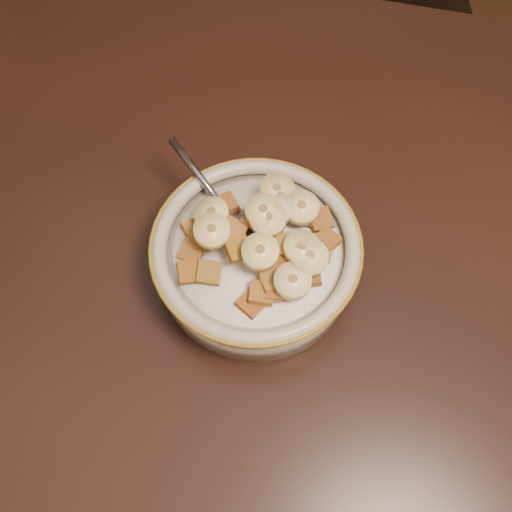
# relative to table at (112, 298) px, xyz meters

# --- Properties ---
(floor) EXTENTS (4.00, 4.50, 0.10)m
(floor) POSITION_rel_table_xyz_m (0.00, 0.00, -0.78)
(floor) COLOR #422816
(floor) RESTS_ON ground
(table) EXTENTS (1.40, 0.91, 0.04)m
(table) POSITION_rel_table_xyz_m (0.00, 0.00, 0.00)
(table) COLOR black
(table) RESTS_ON floor
(cereal_bowl) EXTENTS (0.18, 0.18, 0.04)m
(cereal_bowl) POSITION_rel_table_xyz_m (0.13, 0.05, 0.04)
(cereal_bowl) COLOR #B6B299
(cereal_bowl) RESTS_ON table
(milk) EXTENTS (0.15, 0.15, 0.00)m
(milk) POSITION_rel_table_xyz_m (0.13, 0.05, 0.06)
(milk) COLOR white
(milk) RESTS_ON cereal_bowl
(spoon) EXTENTS (0.05, 0.05, 0.01)m
(spoon) POSITION_rel_table_xyz_m (0.11, 0.07, 0.07)
(spoon) COLOR gray
(spoon) RESTS_ON cereal_bowl
(cereal_square_0) EXTENTS (0.03, 0.03, 0.01)m
(cereal_square_0) POSITION_rel_table_xyz_m (0.16, 0.10, 0.07)
(cereal_square_0) COLOR brown
(cereal_square_0) RESTS_ON milk
(cereal_square_1) EXTENTS (0.03, 0.03, 0.01)m
(cereal_square_1) POSITION_rel_table_xyz_m (0.18, 0.04, 0.07)
(cereal_square_1) COLOR brown
(cereal_square_1) RESTS_ON milk
(cereal_square_2) EXTENTS (0.03, 0.03, 0.01)m
(cereal_square_2) POSITION_rel_table_xyz_m (0.13, 0.08, 0.08)
(cereal_square_2) COLOR brown
(cereal_square_2) RESTS_ON milk
(cereal_square_3) EXTENTS (0.02, 0.02, 0.01)m
(cereal_square_3) POSITION_rel_table_xyz_m (0.08, 0.03, 0.07)
(cereal_square_3) COLOR #9C6028
(cereal_square_3) RESTS_ON milk
(cereal_square_4) EXTENTS (0.02, 0.02, 0.01)m
(cereal_square_4) POSITION_rel_table_xyz_m (0.18, 0.06, 0.07)
(cereal_square_4) COLOR #986133
(cereal_square_4) RESTS_ON milk
(cereal_square_5) EXTENTS (0.03, 0.03, 0.01)m
(cereal_square_5) POSITION_rel_table_xyz_m (0.14, -0.00, 0.07)
(cereal_square_5) COLOR brown
(cereal_square_5) RESTS_ON milk
(cereal_square_6) EXTENTS (0.02, 0.03, 0.01)m
(cereal_square_6) POSITION_rel_table_xyz_m (0.12, 0.07, 0.08)
(cereal_square_6) COLOR #905C23
(cereal_square_6) RESTS_ON milk
(cereal_square_7) EXTENTS (0.02, 0.02, 0.01)m
(cereal_square_7) POSITION_rel_table_xyz_m (0.09, 0.06, 0.08)
(cereal_square_7) COLOR brown
(cereal_square_7) RESTS_ON milk
(cereal_square_8) EXTENTS (0.02, 0.02, 0.01)m
(cereal_square_8) POSITION_rel_table_xyz_m (0.18, 0.06, 0.07)
(cereal_square_8) COLOR brown
(cereal_square_8) RESTS_ON milk
(cereal_square_9) EXTENTS (0.03, 0.03, 0.01)m
(cereal_square_9) POSITION_rel_table_xyz_m (0.18, 0.09, 0.07)
(cereal_square_9) COLOR brown
(cereal_square_9) RESTS_ON milk
(cereal_square_10) EXTENTS (0.03, 0.03, 0.01)m
(cereal_square_10) POSITION_rel_table_xyz_m (0.13, 0.09, 0.08)
(cereal_square_10) COLOR brown
(cereal_square_10) RESTS_ON milk
(cereal_square_11) EXTENTS (0.03, 0.03, 0.01)m
(cereal_square_11) POSITION_rel_table_xyz_m (0.19, 0.07, 0.07)
(cereal_square_11) COLOR olive
(cereal_square_11) RESTS_ON milk
(cereal_square_12) EXTENTS (0.03, 0.03, 0.01)m
(cereal_square_12) POSITION_rel_table_xyz_m (0.15, 0.05, 0.08)
(cereal_square_12) COLOR olive
(cereal_square_12) RESTS_ON milk
(cereal_square_13) EXTENTS (0.02, 0.02, 0.01)m
(cereal_square_13) POSITION_rel_table_xyz_m (0.11, 0.05, 0.08)
(cereal_square_13) COLOR brown
(cereal_square_13) RESTS_ON milk
(cereal_square_14) EXTENTS (0.02, 0.02, 0.01)m
(cereal_square_14) POSITION_rel_table_xyz_m (0.10, 0.02, 0.07)
(cereal_square_14) COLOR brown
(cereal_square_14) RESTS_ON milk
(cereal_square_15) EXTENTS (0.03, 0.03, 0.01)m
(cereal_square_15) POSITION_rel_table_xyz_m (0.09, 0.08, 0.07)
(cereal_square_15) COLOR brown
(cereal_square_15) RESTS_ON milk
(cereal_square_16) EXTENTS (0.02, 0.02, 0.01)m
(cereal_square_16) POSITION_rel_table_xyz_m (0.14, 0.01, 0.07)
(cereal_square_16) COLOR brown
(cereal_square_16) RESTS_ON milk
(cereal_square_17) EXTENTS (0.03, 0.03, 0.01)m
(cereal_square_17) POSITION_rel_table_xyz_m (0.12, 0.04, 0.08)
(cereal_square_17) COLOR brown
(cereal_square_17) RESTS_ON milk
(cereal_square_18) EXTENTS (0.03, 0.03, 0.01)m
(cereal_square_18) POSITION_rel_table_xyz_m (0.15, 0.02, 0.07)
(cereal_square_18) COLOR #9B6921
(cereal_square_18) RESTS_ON milk
(cereal_square_19) EXTENTS (0.02, 0.02, 0.01)m
(cereal_square_19) POSITION_rel_table_xyz_m (0.15, 0.01, 0.07)
(cereal_square_19) COLOR #965426
(cereal_square_19) RESTS_ON milk
(cereal_square_20) EXTENTS (0.03, 0.03, 0.01)m
(cereal_square_20) POSITION_rel_table_xyz_m (0.08, 0.01, 0.07)
(cereal_square_20) COLOR brown
(cereal_square_20) RESTS_ON milk
(cereal_square_21) EXTENTS (0.03, 0.03, 0.01)m
(cereal_square_21) POSITION_rel_table_xyz_m (0.07, 0.06, 0.07)
(cereal_square_21) COLOR olive
(cereal_square_21) RESTS_ON milk
(cereal_square_22) EXTENTS (0.03, 0.03, 0.01)m
(cereal_square_22) POSITION_rel_table_xyz_m (0.16, 0.04, 0.08)
(cereal_square_22) COLOR brown
(cereal_square_22) RESTS_ON milk
(cereal_square_23) EXTENTS (0.02, 0.02, 0.01)m
(cereal_square_23) POSITION_rel_table_xyz_m (0.16, 0.09, 0.07)
(cereal_square_23) COLOR #965A20
(cereal_square_23) RESTS_ON milk
(cereal_square_24) EXTENTS (0.03, 0.03, 0.01)m
(cereal_square_24) POSITION_rel_table_xyz_m (0.15, 0.03, 0.08)
(cereal_square_24) COLOR olive
(cereal_square_24) RESTS_ON milk
(banana_slice_0) EXTENTS (0.04, 0.04, 0.02)m
(banana_slice_0) POSITION_rel_table_xyz_m (0.09, 0.07, 0.08)
(banana_slice_0) COLOR #E7D683
(banana_slice_0) RESTS_ON milk
(banana_slice_1) EXTENTS (0.04, 0.04, 0.01)m
(banana_slice_1) POSITION_rel_table_xyz_m (0.17, 0.02, 0.08)
(banana_slice_1) COLOR #FDECA2
(banana_slice_1) RESTS_ON milk
(banana_slice_2) EXTENTS (0.04, 0.04, 0.01)m
(banana_slice_2) POSITION_rel_table_xyz_m (0.09, 0.05, 0.09)
(banana_slice_2) COLOR #FAE580
(banana_slice_2) RESTS_ON milk
(banana_slice_3) EXTENTS (0.04, 0.04, 0.01)m
(banana_slice_3) POSITION_rel_table_xyz_m (0.14, 0.04, 0.09)
(banana_slice_3) COLOR #FFED7C
(banana_slice_3) RESTS_ON milk
(banana_slice_4) EXTENTS (0.04, 0.04, 0.01)m
(banana_slice_4) POSITION_rel_table_xyz_m (0.16, 0.09, 0.08)
(banana_slice_4) COLOR #E7DB8B
(banana_slice_4) RESTS_ON milk
(banana_slice_5) EXTENTS (0.04, 0.04, 0.01)m
(banana_slice_5) POSITION_rel_table_xyz_m (0.18, 0.04, 0.09)
(banana_slice_5) COLOR #E8D381
(banana_slice_5) RESTS_ON milk
(banana_slice_6) EXTENTS (0.04, 0.04, 0.01)m
(banana_slice_6) POSITION_rel_table_xyz_m (0.14, 0.08, 0.09)
(banana_slice_6) COLOR #D5C983
(banana_slice_6) RESTS_ON milk
(banana_slice_7) EXTENTS (0.04, 0.04, 0.01)m
(banana_slice_7) POSITION_rel_table_xyz_m (0.13, 0.07, 0.09)
(banana_slice_7) COLOR #EDD97F
(banana_slice_7) RESTS_ON milk
(banana_slice_8) EXTENTS (0.04, 0.04, 0.02)m
(banana_slice_8) POSITION_rel_table_xyz_m (0.14, 0.10, 0.09)
(banana_slice_8) COLOR #E5C978
(banana_slice_8) RESTS_ON milk
(banana_slice_9) EXTENTS (0.03, 0.04, 0.01)m
(banana_slice_9) POSITION_rel_table_xyz_m (0.14, 0.07, 0.09)
(banana_slice_9) COLOR #F3CF7E
(banana_slice_9) RESTS_ON milk
(banana_slice_10) EXTENTS (0.04, 0.04, 0.01)m
(banana_slice_10) POSITION_rel_table_xyz_m (0.17, 0.05, 0.09)
(banana_slice_10) COLOR #ECDD75
(banana_slice_10) RESTS_ON milk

